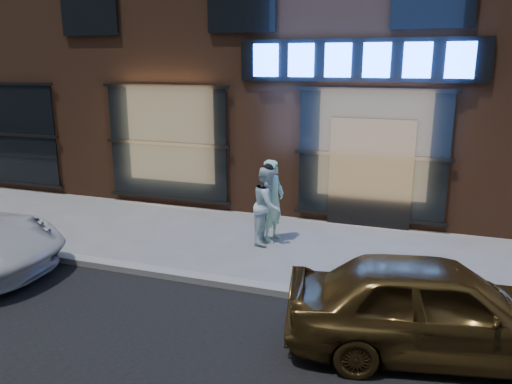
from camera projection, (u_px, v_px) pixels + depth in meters
ground at (336, 303)px, 7.61m from camera, size 90.00×90.00×0.00m
curb at (336, 299)px, 7.60m from camera, size 60.00×0.25×0.12m
storefront_building at (396, 2)px, 13.61m from camera, size 30.20×8.28×10.30m
man_bowtie at (273, 201)px, 10.10m from camera, size 0.50×0.67×1.68m
man_cap at (268, 205)px, 10.00m from camera, size 0.61×0.77×1.57m
gold_sedan at (437, 307)px, 6.15m from camera, size 3.93×2.21×1.26m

